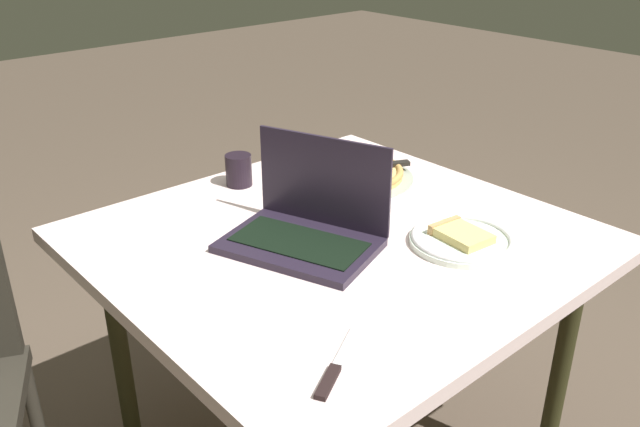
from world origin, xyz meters
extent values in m
cube|color=beige|center=(0.00, 0.00, 0.71)|extent=(1.07, 1.03, 0.03)
cylinder|color=#292813|center=(0.41, -0.41, 0.35)|extent=(0.05, 0.05, 0.69)
cylinder|color=#292813|center=(-0.41, 0.41, 0.35)|extent=(0.05, 0.05, 0.69)
cylinder|color=#292813|center=(0.41, 0.41, 0.35)|extent=(0.05, 0.05, 0.69)
cube|color=black|center=(-0.12, 0.01, 0.74)|extent=(0.33, 0.40, 0.02)
cube|color=black|center=(-0.12, 0.01, 0.75)|extent=(0.24, 0.33, 0.00)
cube|color=black|center=(-0.01, 0.05, 0.85)|extent=(0.12, 0.32, 0.22)
cube|color=#89BADE|center=(-0.01, 0.05, 0.85)|extent=(0.11, 0.29, 0.19)
cylinder|color=white|center=(0.18, -0.22, 0.73)|extent=(0.24, 0.24, 0.01)
torus|color=white|center=(0.18, -0.22, 0.74)|extent=(0.24, 0.24, 0.01)
cube|color=#D9BC6E|center=(0.18, -0.22, 0.75)|extent=(0.10, 0.13, 0.02)
cube|color=tan|center=(0.19, -0.17, 0.75)|extent=(0.10, 0.02, 0.03)
cylinder|color=#A0A997|center=(0.27, 0.23, 0.73)|extent=(0.35, 0.35, 0.01)
cylinder|color=#EEBE66|center=(0.27, 0.23, 0.74)|extent=(0.28, 0.28, 0.02)
torus|color=tan|center=(0.27, 0.23, 0.75)|extent=(0.29, 0.29, 0.02)
cube|color=#B3B6B4|center=(0.23, 0.25, 0.75)|extent=(0.13, 0.11, 0.00)
cube|color=black|center=(0.37, 0.19, 0.76)|extent=(0.13, 0.08, 0.01)
cube|color=silver|center=(-0.30, -0.34, 0.73)|extent=(0.14, 0.09, 0.00)
cube|color=black|center=(-0.38, -0.39, 0.73)|extent=(0.08, 0.06, 0.01)
cylinder|color=black|center=(0.00, 0.41, 0.77)|extent=(0.07, 0.07, 0.09)
cylinder|color=#4D1F08|center=(0.00, 0.41, 0.80)|extent=(0.06, 0.06, 0.01)
camera|label=1|loc=(-0.96, -1.03, 1.45)|focal=37.23mm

